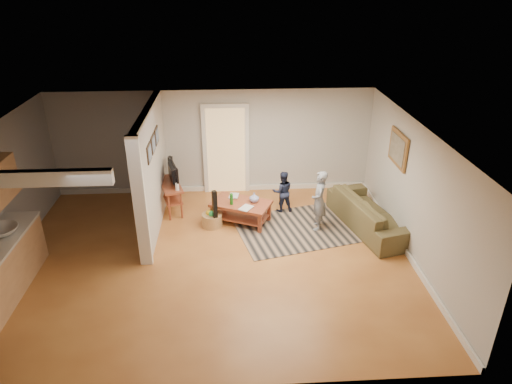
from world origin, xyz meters
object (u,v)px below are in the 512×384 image
coffee_table (242,207)px  tv_console (171,186)px  toy_basket (212,219)px  child (317,228)px  speaker_left (215,210)px  sofa (369,227)px  speaker_right (172,177)px  toddler (282,211)px

coffee_table → tv_console: (-1.56, 0.64, 0.23)m
toy_basket → coffee_table: bearing=11.2°
coffee_table → child: size_ratio=1.08×
speaker_left → toy_basket: bearing=96.1°
coffee_table → toy_basket: (-0.64, -0.13, -0.21)m
sofa → coffee_table: 2.73m
tv_console → speaker_right: bearing=78.6°
speaker_left → child: speaker_left is taller
speaker_right → toddler: size_ratio=1.06×
toy_basket → child: size_ratio=0.33×
speaker_right → tv_console: bearing=-82.6°
coffee_table → tv_console: 1.70m
sofa → speaker_right: 4.66m
sofa → coffee_table: bearing=67.5°
sofa → tv_console: size_ratio=2.05×
coffee_table → toy_basket: bearing=-168.8°
sofa → tv_console: tv_console is taller
coffee_table → toy_basket: size_ratio=3.26×
speaker_right → speaker_left: bearing=-54.5°
sofa → toddler: 1.95m
coffee_table → toddler: 1.10m
coffee_table → child: 1.66m
sofa → speaker_left: speaker_left is taller
tv_console → speaker_right: (-0.06, 0.70, -0.09)m
sofa → toddler: bearing=50.0°
toy_basket → tv_console: bearing=139.9°
child → toddler: 1.05m
sofa → child: 1.10m
coffee_table → sofa: bearing=-8.0°
sofa → speaker_left: (-3.25, 0.11, 0.44)m
speaker_left → speaker_right: size_ratio=0.87×
speaker_left → toy_basket: speaker_left is taller
sofa → toddler: toddler is taller
toy_basket → speaker_left: bearing=-61.7°
coffee_table → speaker_left: (-0.57, -0.26, 0.07)m
child → coffee_table: bearing=-92.3°
child → toddler: size_ratio=1.35×
sofa → toy_basket: 3.33m
speaker_left → toddler: size_ratio=0.93×
child → speaker_right: bearing=-107.8°
sofa → coffee_table: size_ratio=1.64×
coffee_table → toy_basket: coffee_table is taller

